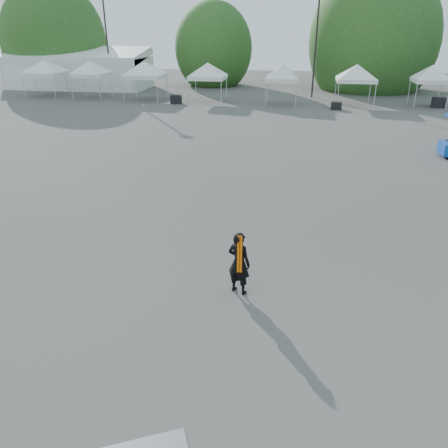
# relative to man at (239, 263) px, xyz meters

# --- Properties ---
(ground) EXTENTS (120.00, 120.00, 0.00)m
(ground) POSITION_rel_man_xyz_m (-0.54, 2.55, -0.83)
(ground) COLOR #474442
(ground) RESTS_ON ground
(marquee) EXTENTS (15.00, 6.25, 4.23)m
(marquee) POSITION_rel_man_xyz_m (-22.54, 37.55, 1.14)
(marquee) COLOR white
(marquee) RESTS_ON ground
(light_pole_west) EXTENTS (0.60, 0.25, 10.30)m
(light_pole_west) POSITION_rel_man_xyz_m (-18.54, 36.55, 4.94)
(light_pole_west) COLOR black
(light_pole_west) RESTS_ON ground
(light_pole_east) EXTENTS (0.60, 0.25, 9.80)m
(light_pole_east) POSITION_rel_man_xyz_m (2.46, 34.55, 4.69)
(light_pole_east) COLOR black
(light_pole_east) RESTS_ON ground
(tree_far_w) EXTENTS (4.80, 4.80, 7.30)m
(tree_far_w) POSITION_rel_man_xyz_m (-26.54, 40.55, 3.71)
(tree_far_w) COLOR #382314
(tree_far_w) RESTS_ON ground
(tree_mid_w) EXTENTS (4.16, 4.16, 6.33)m
(tree_mid_w) POSITION_rel_man_xyz_m (-8.54, 42.55, 3.10)
(tree_mid_w) COLOR #382314
(tree_mid_w) RESTS_ON ground
(tree_mid_e) EXTENTS (5.12, 5.12, 7.79)m
(tree_mid_e) POSITION_rel_man_xyz_m (8.46, 41.55, 4.01)
(tree_mid_e) COLOR #382314
(tree_mid_e) RESTS_ON ground
(tent_a) EXTENTS (4.67, 4.67, 3.88)m
(tent_a) POSITION_rel_man_xyz_m (-22.83, 31.35, 2.23)
(tent_a) COLOR silver
(tent_a) RESTS_ON ground
(tent_b) EXTENTS (4.09, 4.09, 3.88)m
(tent_b) POSITION_rel_man_xyz_m (-18.05, 30.91, 2.23)
(tent_b) COLOR silver
(tent_b) RESTS_ON ground
(tent_c) EXTENTS (4.68, 4.68, 3.88)m
(tent_c) POSITION_rel_man_xyz_m (-12.65, 30.51, 2.23)
(tent_c) COLOR silver
(tent_c) RESTS_ON ground
(tent_d) EXTENTS (4.36, 4.36, 3.88)m
(tent_d) POSITION_rel_man_xyz_m (-6.78, 30.23, 2.23)
(tent_d) COLOR silver
(tent_d) RESTS_ON ground
(tent_e) EXTENTS (3.81, 3.81, 3.88)m
(tent_e) POSITION_rel_man_xyz_m (-0.25, 29.66, 2.23)
(tent_e) COLOR silver
(tent_e) RESTS_ON ground
(tent_f) EXTENTS (4.44, 4.44, 3.88)m
(tent_f) POSITION_rel_man_xyz_m (5.88, 30.27, 2.23)
(tent_f) COLOR silver
(tent_f) RESTS_ON ground
(tent_g) EXTENTS (3.82, 3.82, 3.88)m
(tent_g) POSITION_rel_man_xyz_m (11.90, 30.72, 2.23)
(tent_g) COLOR silver
(tent_g) RESTS_ON ground
(man) EXTENTS (0.71, 0.60, 1.65)m
(man) POSITION_rel_man_xyz_m (0.00, 0.00, 0.00)
(man) COLOR black
(man) RESTS_ON ground
(crate_west) EXTENTS (1.03, 0.85, 0.73)m
(crate_west) POSITION_rel_man_xyz_m (-9.36, 28.80, -0.46)
(crate_west) COLOR black
(crate_west) RESTS_ON ground
(crate_mid) EXTENTS (0.90, 0.76, 0.61)m
(crate_mid) POSITION_rel_man_xyz_m (4.30, 27.88, -0.52)
(crate_mid) COLOR black
(crate_mid) RESTS_ON ground
(crate_east) EXTENTS (1.15, 0.97, 0.80)m
(crate_east) POSITION_rel_man_xyz_m (12.76, 30.37, -0.43)
(crate_east) COLOR black
(crate_east) RESTS_ON ground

